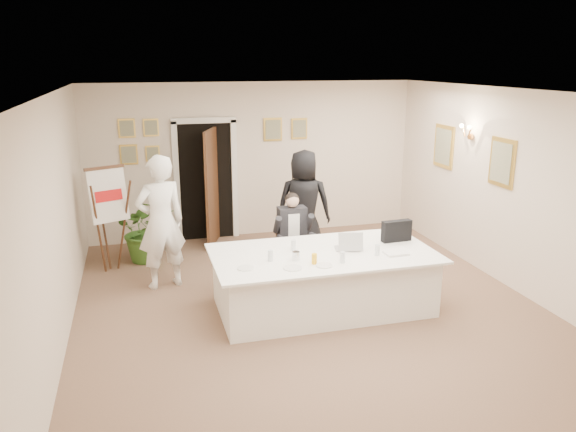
# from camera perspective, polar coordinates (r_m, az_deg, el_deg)

# --- Properties ---
(floor) EXTENTS (7.00, 7.00, 0.00)m
(floor) POSITION_cam_1_polar(r_m,az_deg,el_deg) (7.49, 2.34, -9.47)
(floor) COLOR brown
(floor) RESTS_ON ground
(ceiling) EXTENTS (6.00, 7.00, 0.02)m
(ceiling) POSITION_cam_1_polar(r_m,az_deg,el_deg) (6.79, 2.60, 12.45)
(ceiling) COLOR white
(ceiling) RESTS_ON wall_back
(wall_back) EXTENTS (6.00, 0.10, 2.80)m
(wall_back) POSITION_cam_1_polar(r_m,az_deg,el_deg) (10.32, -3.46, 5.69)
(wall_back) COLOR beige
(wall_back) RESTS_ON floor
(wall_front) EXTENTS (6.00, 0.10, 2.80)m
(wall_front) POSITION_cam_1_polar(r_m,az_deg,el_deg) (4.02, 18.04, -11.36)
(wall_front) COLOR beige
(wall_front) RESTS_ON floor
(wall_left) EXTENTS (0.10, 7.00, 2.80)m
(wall_left) POSITION_cam_1_polar(r_m,az_deg,el_deg) (6.76, -22.56, -0.82)
(wall_left) COLOR beige
(wall_left) RESTS_ON floor
(wall_right) EXTENTS (0.10, 7.00, 2.80)m
(wall_right) POSITION_cam_1_polar(r_m,az_deg,el_deg) (8.40, 22.37, 2.24)
(wall_right) COLOR beige
(wall_right) RESTS_ON floor
(doorway) EXTENTS (1.14, 0.86, 2.20)m
(doorway) POSITION_cam_1_polar(r_m,az_deg,el_deg) (10.08, -8.13, 3.25)
(doorway) COLOR black
(doorway) RESTS_ON floor
(pictures_back_wall) EXTENTS (3.40, 0.06, 0.80)m
(pictures_back_wall) POSITION_cam_1_polar(r_m,az_deg,el_deg) (10.10, -7.95, 7.93)
(pictures_back_wall) COLOR #E0B94C
(pictures_back_wall) RESTS_ON wall_back
(pictures_right_wall) EXTENTS (0.06, 2.20, 0.80)m
(pictures_right_wall) POSITION_cam_1_polar(r_m,az_deg,el_deg) (9.28, 18.00, 6.03)
(pictures_right_wall) COLOR #E0B94C
(pictures_right_wall) RESTS_ON wall_right
(wall_sconce) EXTENTS (0.20, 0.30, 0.24)m
(wall_sconce) POSITION_cam_1_polar(r_m,az_deg,el_deg) (9.19, 17.81, 8.17)
(wall_sconce) COLOR #CB8841
(wall_sconce) RESTS_ON wall_right
(conference_table) EXTENTS (2.87, 1.53, 0.78)m
(conference_table) POSITION_cam_1_polar(r_m,az_deg,el_deg) (7.39, 3.55, -6.51)
(conference_table) COLOR white
(conference_table) RESTS_ON floor
(seated_man) EXTENTS (0.68, 0.70, 1.32)m
(seated_man) POSITION_cam_1_polar(r_m,az_deg,el_deg) (8.32, 0.48, -1.99)
(seated_man) COLOR black
(seated_man) RESTS_ON floor
(flip_chart) EXTENTS (0.58, 0.46, 1.62)m
(flip_chart) POSITION_cam_1_polar(r_m,az_deg,el_deg) (8.94, -17.77, -0.85)
(flip_chart) COLOR #3B2812
(flip_chart) RESTS_ON floor
(standing_man) EXTENTS (0.81, 0.64, 1.93)m
(standing_man) POSITION_cam_1_polar(r_m,az_deg,el_deg) (8.09, -12.79, -0.63)
(standing_man) COLOR white
(standing_man) RESTS_ON floor
(standing_woman) EXTENTS (1.01, 0.80, 1.79)m
(standing_woman) POSITION_cam_1_polar(r_m,az_deg,el_deg) (9.13, 1.62, 1.17)
(standing_woman) COLOR black
(standing_woman) RESTS_ON floor
(potted_palm) EXTENTS (0.97, 0.84, 1.06)m
(potted_palm) POSITION_cam_1_polar(r_m,az_deg,el_deg) (9.34, -14.17, -1.31)
(potted_palm) COLOR #366521
(potted_palm) RESTS_ON floor
(laptop) EXTENTS (0.39, 0.41, 0.28)m
(laptop) POSITION_cam_1_polar(r_m,az_deg,el_deg) (7.37, 6.07, -2.34)
(laptop) COLOR #B7BABC
(laptop) RESTS_ON conference_table
(laptop_bag) EXTENTS (0.42, 0.14, 0.29)m
(laptop_bag) POSITION_cam_1_polar(r_m,az_deg,el_deg) (7.79, 10.96, -1.50)
(laptop_bag) COLOR black
(laptop_bag) RESTS_ON conference_table
(paper_stack) EXTENTS (0.29, 0.21, 0.03)m
(paper_stack) POSITION_cam_1_polar(r_m,az_deg,el_deg) (7.31, 10.92, -3.72)
(paper_stack) COLOR white
(paper_stack) RESTS_ON conference_table
(plate_left) EXTENTS (0.21, 0.21, 0.01)m
(plate_left) POSITION_cam_1_polar(r_m,az_deg,el_deg) (6.71, -4.33, -5.30)
(plate_left) COLOR white
(plate_left) RESTS_ON conference_table
(plate_mid) EXTENTS (0.25, 0.25, 0.01)m
(plate_mid) POSITION_cam_1_polar(r_m,az_deg,el_deg) (6.70, 0.48, -5.30)
(plate_mid) COLOR white
(plate_mid) RESTS_ON conference_table
(plate_near) EXTENTS (0.25, 0.25, 0.01)m
(plate_near) POSITION_cam_1_polar(r_m,az_deg,el_deg) (6.79, 3.70, -5.04)
(plate_near) COLOR white
(plate_near) RESTS_ON conference_table
(glass_a) EXTENTS (0.08, 0.08, 0.14)m
(glass_a) POSITION_cam_1_polar(r_m,az_deg,el_deg) (6.92, -1.82, -4.05)
(glass_a) COLOR silver
(glass_a) RESTS_ON conference_table
(glass_b) EXTENTS (0.07, 0.07, 0.14)m
(glass_b) POSITION_cam_1_polar(r_m,az_deg,el_deg) (6.89, 5.54, -4.20)
(glass_b) COLOR silver
(glass_b) RESTS_ON conference_table
(glass_c) EXTENTS (0.07, 0.07, 0.14)m
(glass_c) POSITION_cam_1_polar(r_m,az_deg,el_deg) (7.21, 9.06, -3.44)
(glass_c) COLOR silver
(glass_c) RESTS_ON conference_table
(glass_d) EXTENTS (0.07, 0.07, 0.14)m
(glass_d) POSITION_cam_1_polar(r_m,az_deg,el_deg) (7.30, 0.56, -2.98)
(glass_d) COLOR silver
(glass_d) RESTS_ON conference_table
(oj_glass) EXTENTS (0.08, 0.08, 0.13)m
(oj_glass) POSITION_cam_1_polar(r_m,az_deg,el_deg) (6.83, 2.68, -4.37)
(oj_glass) COLOR yellow
(oj_glass) RESTS_ON conference_table
(steel_jug) EXTENTS (0.11, 0.11, 0.11)m
(steel_jug) POSITION_cam_1_polar(r_m,az_deg,el_deg) (6.96, 0.82, -4.08)
(steel_jug) COLOR silver
(steel_jug) RESTS_ON conference_table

